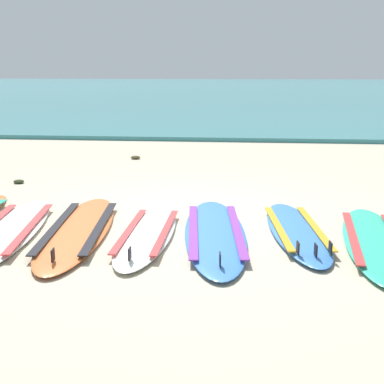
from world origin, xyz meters
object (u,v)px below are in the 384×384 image
Objects in this scene: surfboard_2 at (78,229)px; surfboard_1 at (10,230)px; surfboard_3 at (147,234)px; surfboard_6 at (374,241)px; surfboard_4 at (215,233)px; surfboard_5 at (296,230)px.

surfboard_1 is at bearing -172.79° from surfboard_2.
surfboard_6 is at bearing -0.14° from surfboard_3.
surfboard_2 is 0.75m from surfboard_3.
surfboard_4 is 0.86m from surfboard_5.
surfboard_5 is (2.99, 0.26, 0.00)m from surfboard_1.
surfboard_1 and surfboard_3 have the same top height.
surfboard_3 is (1.46, 0.01, 0.00)m from surfboard_1.
surfboard_5 is at bearing 4.91° from surfboard_1.
surfboard_4 is 1.17× the size of surfboard_5.
surfboard_1 is 1.04× the size of surfboard_6.
surfboard_1 is 2.15m from surfboard_4.
surfboard_1 is 1.15× the size of surfboard_5.
surfboard_5 is at bearing 4.19° from surfboard_2.
surfboard_2 is at bearing -179.37° from surfboard_4.
surfboard_3 is 1.55m from surfboard_5.
surfboard_3 is 0.70m from surfboard_4.
surfboard_3 and surfboard_6 have the same top height.
surfboard_1 is 1.46m from surfboard_3.
surfboard_2 is at bearing -175.81° from surfboard_5.
surfboard_2 is 1.24× the size of surfboard_3.
surfboard_4 is at bearing 2.82° from surfboard_1.
surfboard_3 is at bearing -172.01° from surfboard_4.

